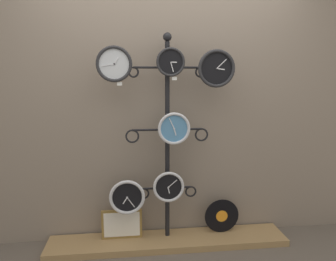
# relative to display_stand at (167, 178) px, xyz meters

# --- Properties ---
(shop_wall) EXTENTS (4.40, 0.04, 2.80)m
(shop_wall) POSITION_rel_display_stand_xyz_m (-0.00, 0.16, 0.78)
(shop_wall) COLOR gray
(shop_wall) RESTS_ON ground_plane
(low_shelf) EXTENTS (2.20, 0.36, 0.06)m
(low_shelf) POSITION_rel_display_stand_xyz_m (-0.00, -0.06, -0.59)
(low_shelf) COLOR #9E7A4C
(low_shelf) RESTS_ON ground_plane
(display_stand) EXTENTS (0.75, 0.43, 1.91)m
(display_stand) POSITION_rel_display_stand_xyz_m (0.00, 0.00, 0.00)
(display_stand) COLOR black
(display_stand) RESTS_ON ground_plane
(clock_top_left) EXTENTS (0.30, 0.04, 0.30)m
(clock_top_left) POSITION_rel_display_stand_xyz_m (-0.45, -0.10, 1.02)
(clock_top_left) COLOR silver
(clock_top_center) EXTENTS (0.24, 0.04, 0.24)m
(clock_top_center) POSITION_rel_display_stand_xyz_m (0.02, -0.08, 1.04)
(clock_top_center) COLOR black
(clock_top_right) EXTENTS (0.32, 0.04, 0.32)m
(clock_top_right) POSITION_rel_display_stand_xyz_m (0.40, -0.12, 0.99)
(clock_top_right) COLOR black
(clock_middle_center) EXTENTS (0.28, 0.04, 0.28)m
(clock_middle_center) POSITION_rel_display_stand_xyz_m (0.05, -0.10, 0.48)
(clock_middle_center) COLOR #4C84B2
(clock_bottom_left) EXTENTS (0.32, 0.04, 0.32)m
(clock_bottom_left) POSITION_rel_display_stand_xyz_m (-0.37, -0.10, -0.13)
(clock_bottom_left) COLOR black
(clock_bottom_center) EXTENTS (0.28, 0.04, 0.28)m
(clock_bottom_center) POSITION_rel_display_stand_xyz_m (-0.00, -0.10, -0.05)
(clock_bottom_center) COLOR black
(vinyl_record) EXTENTS (0.33, 0.01, 0.33)m
(vinyl_record) POSITION_rel_display_stand_xyz_m (0.52, -0.01, -0.39)
(vinyl_record) COLOR black
(vinyl_record) RESTS_ON low_shelf
(picture_frame) EXTENTS (0.37, 0.02, 0.28)m
(picture_frame) POSITION_rel_display_stand_xyz_m (-0.42, -0.01, -0.42)
(picture_frame) COLOR olive
(picture_frame) RESTS_ON low_shelf
(price_tag_upper) EXTENTS (0.04, 0.00, 0.03)m
(price_tag_upper) POSITION_rel_display_stand_xyz_m (-0.41, -0.10, 0.86)
(price_tag_upper) COLOR white
(price_tag_mid) EXTENTS (0.04, 0.00, 0.03)m
(price_tag_mid) POSITION_rel_display_stand_xyz_m (0.05, -0.08, 0.91)
(price_tag_mid) COLOR white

